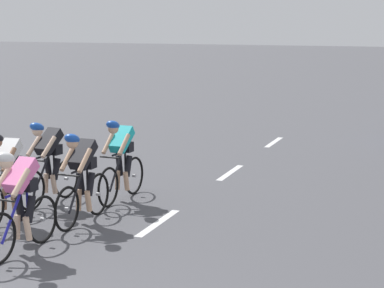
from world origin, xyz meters
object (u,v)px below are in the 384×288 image
cyclist_second (20,200)px  cyclist_sixth (121,159)px  cyclist_third (7,175)px  cyclist_fourth (82,176)px  cyclist_fifth (48,161)px

cyclist_second → cyclist_sixth: bearing=89.1°
cyclist_third → cyclist_fourth: same height
cyclist_second → cyclist_fourth: (0.08, 1.63, 0.00)m
cyclist_third → cyclist_sixth: size_ratio=1.00×
cyclist_second → cyclist_fifth: size_ratio=1.00×
cyclist_third → cyclist_fifth: bearing=88.3°
cyclist_third → cyclist_fourth: size_ratio=1.00×
cyclist_fifth → cyclist_sixth: (1.11, 0.67, 0.00)m
cyclist_fourth → cyclist_fifth: (-1.14, 0.82, 0.00)m
cyclist_fifth → cyclist_sixth: 1.30m
cyclist_fourth → cyclist_sixth: same height
cyclist_second → cyclist_fifth: 2.67m
cyclist_second → cyclist_fourth: 1.63m
cyclist_fourth → cyclist_sixth: size_ratio=1.00×
cyclist_second → cyclist_third: (-1.10, 1.26, 0.00)m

